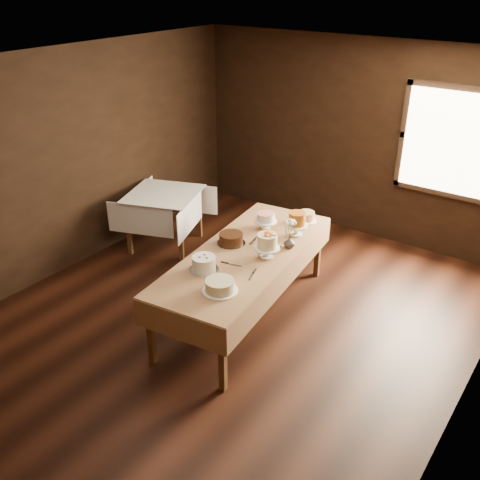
% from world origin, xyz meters
% --- Properties ---
extents(floor, '(5.00, 6.00, 0.01)m').
position_xyz_m(floor, '(0.00, 0.00, 0.00)').
color(floor, black).
rests_on(floor, ground).
extents(ceiling, '(5.00, 6.00, 0.01)m').
position_xyz_m(ceiling, '(0.00, 0.00, 2.80)').
color(ceiling, beige).
rests_on(ceiling, wall_back).
extents(wall_back, '(5.00, 0.02, 2.80)m').
position_xyz_m(wall_back, '(0.00, 3.00, 1.40)').
color(wall_back, black).
rests_on(wall_back, ground).
extents(wall_left, '(0.02, 6.00, 2.80)m').
position_xyz_m(wall_left, '(-2.50, 0.00, 1.40)').
color(wall_left, black).
rests_on(wall_left, ground).
extents(window, '(1.10, 0.05, 1.30)m').
position_xyz_m(window, '(1.30, 2.94, 1.60)').
color(window, '#FFEABF').
rests_on(window, wall_back).
extents(display_table, '(1.33, 2.71, 0.81)m').
position_xyz_m(display_table, '(0.06, 0.21, 0.75)').
color(display_table, '#492C13').
rests_on(display_table, ground).
extents(side_table, '(1.22, 1.22, 0.80)m').
position_xyz_m(side_table, '(-1.86, 0.96, 0.71)').
color(side_table, '#492C13').
rests_on(side_table, ground).
extents(cake_speckled, '(0.25, 0.25, 0.12)m').
position_xyz_m(cake_speckled, '(0.20, 1.32, 0.86)').
color(cake_speckled, white).
rests_on(cake_speckled, display_table).
extents(cake_lattice, '(0.30, 0.30, 0.20)m').
position_xyz_m(cake_lattice, '(-0.09, 0.85, 0.90)').
color(cake_lattice, white).
rests_on(cake_lattice, display_table).
extents(cake_caramel, '(0.27, 0.27, 0.30)m').
position_xyz_m(cake_caramel, '(0.30, 0.91, 0.94)').
color(cake_caramel, white).
rests_on(cake_caramel, display_table).
extents(cake_chocolate, '(0.35, 0.35, 0.13)m').
position_xyz_m(cake_chocolate, '(-0.19, 0.29, 0.87)').
color(cake_chocolate, silver).
rests_on(cake_chocolate, display_table).
extents(cake_flowers, '(0.28, 0.28, 0.29)m').
position_xyz_m(cake_flowers, '(0.31, 0.26, 0.93)').
color(cake_flowers, white).
rests_on(cake_flowers, display_table).
extents(cake_swirl, '(0.34, 0.34, 0.16)m').
position_xyz_m(cake_swirl, '(-0.07, -0.35, 0.88)').
color(cake_swirl, silver).
rests_on(cake_swirl, display_table).
extents(cake_cream, '(0.40, 0.40, 0.12)m').
position_xyz_m(cake_cream, '(0.31, -0.57, 0.87)').
color(cake_cream, white).
rests_on(cake_cream, display_table).
extents(cake_server_a, '(0.24, 0.07, 0.01)m').
position_xyz_m(cake_server_a, '(0.14, -0.08, 0.81)').
color(cake_server_a, silver).
rests_on(cake_server_a, display_table).
extents(cake_server_b, '(0.09, 0.24, 0.01)m').
position_xyz_m(cake_server_b, '(0.41, -0.18, 0.81)').
color(cake_server_b, silver).
rests_on(cake_server_b, display_table).
extents(cake_server_c, '(0.08, 0.24, 0.01)m').
position_xyz_m(cake_server_c, '(-0.04, 0.56, 0.81)').
color(cake_server_c, silver).
rests_on(cake_server_c, display_table).
extents(cake_server_d, '(0.16, 0.21, 0.01)m').
position_xyz_m(cake_server_d, '(0.27, 0.50, 0.81)').
color(cake_server_d, silver).
rests_on(cake_server_d, display_table).
extents(flower_vase, '(0.18, 0.18, 0.13)m').
position_xyz_m(flower_vase, '(0.39, 0.59, 0.87)').
color(flower_vase, '#2D2823').
rests_on(flower_vase, display_table).
extents(flower_bouquet, '(0.14, 0.14, 0.20)m').
position_xyz_m(flower_bouquet, '(0.39, 0.59, 1.06)').
color(flower_bouquet, white).
rests_on(flower_bouquet, flower_vase).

